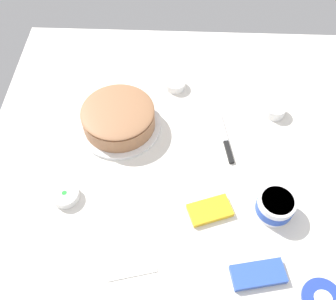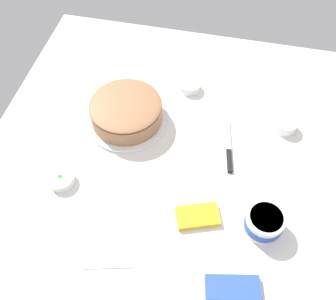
{
  "view_description": "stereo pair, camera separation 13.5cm",
  "coord_description": "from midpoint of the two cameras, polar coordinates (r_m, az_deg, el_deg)",
  "views": [
    {
      "loc": [
        -0.07,
        -0.7,
        1.14
      ],
      "look_at": [
        -0.1,
        0.07,
        0.04
      ],
      "focal_mm": 40.91,
      "sensor_mm": 36.0,
      "label": 1
    },
    {
      "loc": [
        0.06,
        -0.69,
        1.14
      ],
      "look_at": [
        -0.1,
        0.07,
        0.04
      ],
      "focal_mm": 40.91,
      "sensor_mm": 36.0,
      "label": 2
    }
  ],
  "objects": [
    {
      "name": "sprinkle_bowl_pink",
      "position": [
        1.52,
        19.62,
        3.34
      ],
      "size": [
        0.08,
        0.08,
        0.04
      ],
      "color": "white",
      "rests_on": "ground_plane"
    },
    {
      "name": "spreading_knife",
      "position": [
        1.41,
        11.73,
        -0.16
      ],
      "size": [
        0.06,
        0.24,
        0.01
      ],
      "color": "silver",
      "rests_on": "ground_plane"
    },
    {
      "name": "frosting_tub",
      "position": [
        1.26,
        17.2,
        -10.46
      ],
      "size": [
        0.12,
        0.12,
        0.08
      ],
      "color": "white",
      "rests_on": "ground_plane"
    },
    {
      "name": "paper_napkin",
      "position": [
        1.22,
        -5.49,
        -14.04
      ],
      "size": [
        0.18,
        0.18,
        0.01
      ],
      "primitive_type": "cube",
      "rotation": [
        0.0,
        0.0,
        0.24
      ],
      "color": "white",
      "rests_on": "ground_plane"
    },
    {
      "name": "frosted_cake",
      "position": [
        1.44,
        -3.59,
        5.5
      ],
      "size": [
        0.31,
        0.31,
        0.1
      ],
      "color": "white",
      "rests_on": "ground_plane"
    },
    {
      "name": "sprinkle_bowl_green",
      "position": [
        1.34,
        -12.92,
        -4.42
      ],
      "size": [
        0.09,
        0.09,
        0.03
      ],
      "color": "white",
      "rests_on": "ground_plane"
    },
    {
      "name": "sprinkle_bowl_orange",
      "position": [
        1.58,
        5.72,
        9.34
      ],
      "size": [
        0.08,
        0.08,
        0.03
      ],
      "color": "white",
      "rests_on": "ground_plane"
    },
    {
      "name": "candy_box_lower",
      "position": [
        1.26,
        7.55,
        -9.98
      ],
      "size": [
        0.16,
        0.12,
        0.02
      ],
      "primitive_type": "cube",
      "rotation": [
        0.0,
        0.0,
        0.34
      ],
      "color": "yellow",
      "rests_on": "ground_plane"
    },
    {
      "name": "candy_box_upper",
      "position": [
        1.2,
        13.0,
        -19.68
      ],
      "size": [
        0.17,
        0.1,
        0.02
      ],
      "primitive_type": "cube",
      "rotation": [
        0.0,
        0.0,
        0.2
      ],
      "color": "#2D51B2",
      "rests_on": "ground_plane"
    },
    {
      "name": "ground_plane",
      "position": [
        1.34,
        6.53,
        -4.19
      ],
      "size": [
        1.54,
        1.54,
        0.0
      ],
      "primitive_type": "plane",
      "color": "silver"
    }
  ]
}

